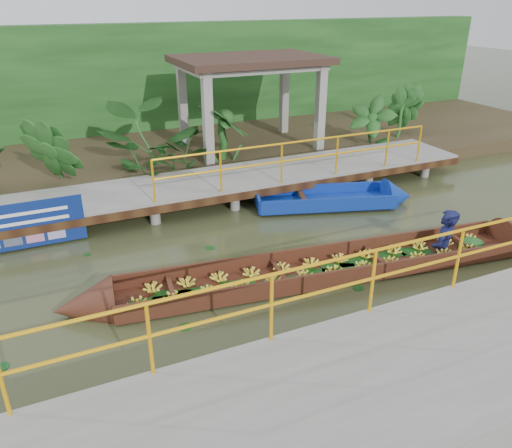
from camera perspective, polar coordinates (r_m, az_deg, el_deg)
name	(u,v)px	position (r m, az deg, el deg)	size (l,w,h in m)	color
ground	(239,266)	(9.83, -1.90, -4.88)	(80.00, 80.00, 0.00)	#32371B
land_strip	(149,154)	(16.42, -12.10, 7.80)	(30.00, 8.00, 0.45)	#342B1A
far_dock	(187,188)	(12.59, -7.86, 4.14)	(16.00, 2.06, 1.66)	gray
near_dock	(431,375)	(7.24, 19.42, -15.96)	(18.00, 2.40, 1.73)	gray
pavilion	(250,69)	(15.65, -0.70, 17.25)	(4.40, 3.00, 3.00)	gray
foliage_backdrop	(128,86)	(18.43, -14.45, 15.08)	(30.00, 0.80, 4.00)	#143B12
vendor_boat	(350,259)	(9.72, 10.67, -3.93)	(9.95, 2.18, 2.28)	#3C1A10
moored_blue_boat	(361,198)	(12.90, 11.92, 2.87)	(4.09, 2.13, 0.95)	navy
blue_banner	(1,229)	(11.29, -27.10, -0.52)	(3.22, 0.04, 1.01)	navy
tropical_plants	(216,128)	(14.45, -4.62, 10.84)	(14.53, 1.53, 1.91)	#143B12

